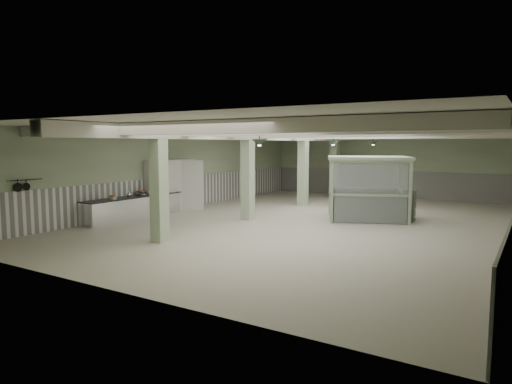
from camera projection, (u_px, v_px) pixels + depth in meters
The scene contains 33 objects.
floor at pixel (315, 221), 17.90m from camera, with size 20.00×20.00×0.00m, color beige.
ceiling at pixel (316, 129), 17.52m from camera, with size 14.00×20.00×0.02m, color white.
wall_back at pixel (388, 165), 26.14m from camera, with size 14.00×0.02×3.60m, color #B0C29B.
wall_front at pixel (110, 204), 9.27m from camera, with size 14.00×0.02×3.60m, color #B0C29B.
wall_left at pixel (179, 170), 21.39m from camera, with size 0.02×20.00×3.60m, color #B0C29B.
wainscot_left at pixel (180, 192), 21.49m from camera, with size 0.05×19.90×1.50m, color white.
wainscot_back at pixel (388, 184), 26.23m from camera, with size 13.90×0.05×1.50m, color white.
girder at pixel (261, 135), 18.86m from camera, with size 0.45×19.90×0.40m, color beige.
beam_a at pixel (189, 128), 11.21m from camera, with size 13.90×0.35×0.32m, color beige.
beam_b at pixel (245, 130), 13.32m from camera, with size 13.90×0.35×0.32m, color beige.
beam_c at pixel (285, 132), 15.43m from camera, with size 13.90×0.35×0.32m, color beige.
beam_d at pixel (316, 134), 17.54m from camera, with size 13.90×0.35×0.32m, color beige.
beam_e at pixel (340, 135), 19.65m from camera, with size 13.90×0.35×0.32m, color beige.
beam_f at pixel (360, 136), 21.76m from camera, with size 13.90×0.35×0.32m, color beige.
beam_g at pixel (376, 136), 23.87m from camera, with size 13.90×0.35×0.32m, color beige.
column_a at pixel (159, 184), 13.96m from camera, with size 0.42×0.42×3.60m, color #B3CBA4.
column_b at pixel (248, 175), 18.18m from camera, with size 0.42×0.42×3.60m, color #B3CBA4.
column_c at pixel (303, 169), 22.40m from camera, with size 0.42×0.42×3.60m, color #B3CBA4.
column_d at pixel (334, 166), 25.77m from camera, with size 0.42×0.42×3.60m, color #B3CBA4.
hook_rail at pixel (25, 180), 14.94m from camera, with size 0.02×0.02×1.20m, color black.
pendant_front at pixel (259, 143), 13.09m from camera, with size 0.44×0.44×0.22m, color #304033.
pendant_mid at pixel (333, 143), 17.73m from camera, with size 0.44×0.44×0.22m, color #304033.
pendant_back at pixel (373, 143), 21.95m from camera, with size 0.44×0.44×0.22m, color #304033.
prep_counter at pixel (134, 207), 18.53m from camera, with size 0.84×4.78×0.91m.
pitcher_near at pixel (168, 190), 20.02m from camera, with size 0.18×0.20×0.26m, color silver, non-canonical shape.
pitcher_far at pixel (129, 194), 18.19m from camera, with size 0.18×0.21×0.26m, color silver, non-canonical shape.
veg_colander at pixel (142, 193), 18.95m from camera, with size 0.47×0.47×0.22m, color #45454A, non-canonical shape.
orange_bowl at pixel (113, 198), 17.46m from camera, with size 0.28×0.28×0.10m, color #B2B2B7.
skillet_near at pixel (18, 187), 14.70m from camera, with size 0.29×0.29×0.04m, color black.
skillet_far at pixel (26, 187), 14.94m from camera, with size 0.25×0.25×0.03m, color black.
walkin_cooler at pixel (172, 184), 20.46m from camera, with size 1.14×2.68×2.46m.
guard_booth at pixel (368, 177), 18.33m from camera, with size 3.95×3.70×2.53m.
filing_cabinet at pixel (410, 205), 17.94m from camera, with size 0.40×0.57×1.24m, color #636454.
Camera 1 is at (7.39, -16.22, 3.02)m, focal length 32.00 mm.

